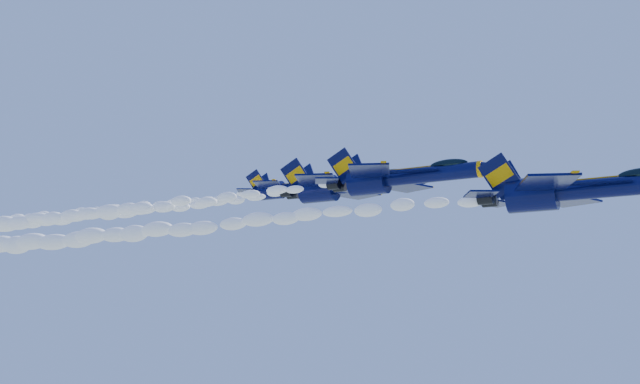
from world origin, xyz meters
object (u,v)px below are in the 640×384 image
at_px(jet_third, 350,185).
at_px(jet_fourth, 292,188).
at_px(jet_lead, 579,189).
at_px(jet_second, 403,177).

distance_m(jet_third, jet_fourth, 13.95).
bearing_deg(jet_lead, jet_second, 158.09).
height_order(jet_second, jet_third, jet_third).
bearing_deg(jet_third, jet_lead, -29.88).
bearing_deg(jet_fourth, jet_lead, -30.49).
xyz_separation_m(jet_second, jet_third, (-9.62, 8.42, 1.60)).
relative_size(jet_lead, jet_fourth, 1.16).
xyz_separation_m(jet_lead, jet_fourth, (-38.07, 22.42, 7.64)).
distance_m(jet_lead, jet_second, 18.47).
xyz_separation_m(jet_second, jet_fourth, (-21.34, 15.69, 3.69)).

